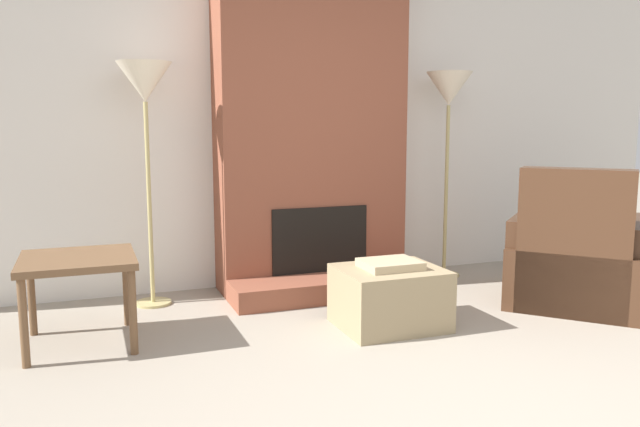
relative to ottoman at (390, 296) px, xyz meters
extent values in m
cube|color=silver|center=(-0.11, 1.36, 1.10)|extent=(7.06, 0.06, 2.60)
cube|color=brown|center=(-0.11, 1.13, 1.10)|extent=(1.44, 0.40, 2.60)
cube|color=brown|center=(-0.11, 0.74, -0.12)|extent=(1.44, 0.38, 0.15)
cube|color=black|center=(-0.11, 0.93, 0.20)|extent=(0.75, 0.02, 0.50)
cube|color=#998460|center=(0.00, 0.00, -0.01)|extent=(0.63, 0.54, 0.38)
cube|color=tan|center=(0.00, 0.00, 0.20)|extent=(0.35, 0.29, 0.05)
cube|color=#422819|center=(1.51, 0.04, 0.02)|extent=(1.30, 1.29, 0.43)
cube|color=#422819|center=(1.23, -0.23, 0.29)|extent=(0.62, 0.65, 0.98)
cube|color=#422819|center=(1.75, -0.22, 0.11)|extent=(0.75, 0.72, 0.61)
cube|color=#422819|center=(1.27, 0.29, 0.11)|extent=(0.75, 0.72, 0.61)
cube|color=brown|center=(-1.81, 0.34, 0.30)|extent=(0.63, 0.63, 0.04)
cylinder|color=brown|center=(-2.08, 0.07, 0.04)|extent=(0.04, 0.04, 0.48)
cylinder|color=brown|center=(-1.54, 0.07, 0.04)|extent=(0.04, 0.04, 0.48)
cylinder|color=brown|center=(-2.08, 0.62, 0.04)|extent=(0.04, 0.04, 0.48)
cylinder|color=brown|center=(-1.54, 0.62, 0.04)|extent=(0.04, 0.04, 0.48)
cylinder|color=tan|center=(-1.34, 1.04, -0.19)|extent=(0.25, 0.25, 0.02)
cylinder|color=tan|center=(-1.34, 1.04, 0.52)|extent=(0.03, 0.03, 1.40)
cone|color=silver|center=(-1.34, 1.04, 1.35)|extent=(0.37, 0.37, 0.27)
cylinder|color=tan|center=(1.04, 1.04, -0.19)|extent=(0.25, 0.25, 0.02)
cylinder|color=tan|center=(1.04, 1.04, 0.52)|extent=(0.03, 0.03, 1.40)
cone|color=silver|center=(1.04, 1.04, 1.35)|extent=(0.37, 0.37, 0.27)
camera|label=1|loc=(-1.75, -3.39, 1.07)|focal=35.00mm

